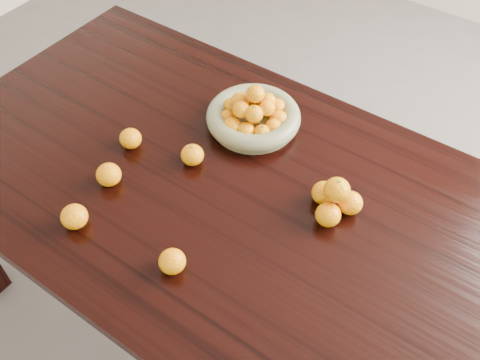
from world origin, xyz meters
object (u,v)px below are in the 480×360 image
Objects in this scene: orange_pyramid at (335,200)px; loose_orange_0 at (192,155)px; dining_table at (257,222)px; fruit_bowl at (253,115)px.

orange_pyramid is 0.42m from loose_orange_0.
loose_orange_0 is at bearing 176.25° from dining_table.
dining_table is at bearing -3.75° from loose_orange_0.
orange_pyramid is at bearing 10.28° from loose_orange_0.
fruit_bowl reaches higher than orange_pyramid.
orange_pyramid reaches higher than dining_table.
fruit_bowl reaches higher than loose_orange_0.
loose_orange_0 is at bearing -102.98° from fruit_bowl.
dining_table is at bearing -53.70° from fruit_bowl.
dining_table is 7.03× the size of fruit_bowl.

